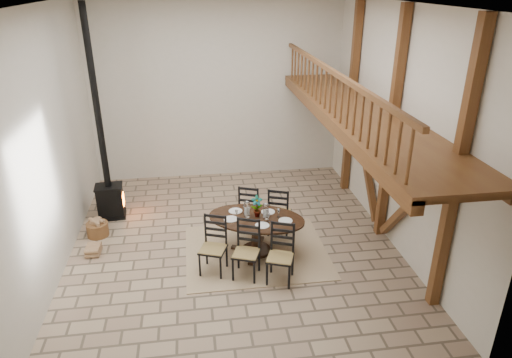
{
  "coord_description": "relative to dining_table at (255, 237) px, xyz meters",
  "views": [
    {
      "loc": [
        -0.77,
        -8.66,
        5.43
      ],
      "look_at": [
        0.56,
        0.4,
        1.37
      ],
      "focal_mm": 32.0,
      "sensor_mm": 36.0,
      "label": 1
    }
  ],
  "objects": [
    {
      "name": "rug",
      "position": [
        0.05,
        0.12,
        -0.44
      ],
      "size": [
        3.0,
        2.5,
        0.02
      ],
      "primitive_type": "cube",
      "color": "tan",
      "rests_on": "ground"
    },
    {
      "name": "log_stack",
      "position": [
        -3.41,
        0.54,
        -0.35
      ],
      "size": [
        0.31,
        0.41,
        0.2
      ],
      "rotation": [
        0.0,
        0.0,
        -0.04
      ],
      "color": "tan",
      "rests_on": "ground"
    },
    {
      "name": "dining_table",
      "position": [
        0.0,
        0.0,
        0.0
      ],
      "size": [
        2.44,
        2.65,
        1.31
      ],
      "rotation": [
        0.0,
        0.0,
        -0.37
      ],
      "color": "black",
      "rests_on": "ground"
    },
    {
      "name": "ground",
      "position": [
        -0.4,
        0.51,
        -0.45
      ],
      "size": [
        8.0,
        8.0,
        0.0
      ],
      "primitive_type": "plane",
      "color": "tan",
      "rests_on": "ground"
    },
    {
      "name": "log_basket",
      "position": [
        -3.44,
        1.33,
        -0.28
      ],
      "size": [
        0.48,
        0.48,
        0.4
      ],
      "rotation": [
        0.0,
        0.0,
        -0.11
      ],
      "color": "brown",
      "rests_on": "ground"
    },
    {
      "name": "wood_stove",
      "position": [
        -3.25,
        2.21,
        0.68
      ],
      "size": [
        0.69,
        0.55,
        5.0
      ],
      "rotation": [
        0.0,
        0.0,
        0.07
      ],
      "color": "black",
      "rests_on": "ground"
    },
    {
      "name": "room_shell",
      "position": [
        0.79,
        0.51,
        2.57
      ],
      "size": [
        7.02,
        8.02,
        5.01
      ],
      "color": "beige",
      "rests_on": "ground"
    }
  ]
}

